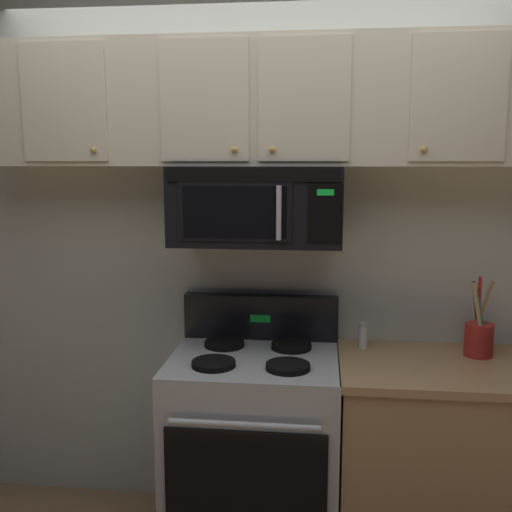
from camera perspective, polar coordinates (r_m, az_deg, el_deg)
The scene contains 7 objects.
back_wall at distance 2.93m, azimuth 0.66°, elevation 0.93°, with size 5.20×0.10×2.70m, color silver.
stove_range at distance 2.85m, azimuth -0.16°, elevation -18.03°, with size 0.76×0.69×1.12m.
over_range_microwave at distance 2.65m, azimuth 0.12°, elevation 4.98°, with size 0.76×0.43×0.35m.
upper_cabinets at distance 2.69m, azimuth 0.20°, elevation 14.63°, with size 2.50×0.36×0.55m.
counter_segment at distance 2.90m, azimuth 17.53°, elevation -18.34°, with size 0.93×0.65×0.90m.
utensil_crock_red at distance 2.85m, azimuth 20.89°, elevation -7.29°, with size 0.13×0.13×0.37m.
salt_shaker at distance 2.83m, azimuth 10.40°, elevation -7.64°, with size 0.04×0.04×0.12m.
Camera 1 is at (0.29, -2.09, 1.77)m, focal length 41.02 mm.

